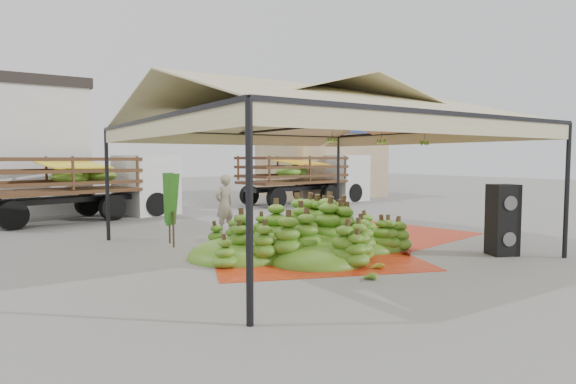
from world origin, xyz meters
TOP-DOWN VIEW (x-y plane):
  - ground at (0.00, 0.00)m, footprint 90.00×90.00m
  - canopy_tent at (0.00, 0.00)m, footprint 8.10×8.10m
  - building_tan at (10.00, 13.00)m, footprint 6.30×5.30m
  - tarp_left at (-0.58, -0.63)m, footprint 5.69×5.57m
  - tarp_right at (3.20, 0.78)m, footprint 4.75×4.91m
  - banana_heap at (-0.42, -0.30)m, footprint 5.88×4.92m
  - hand_yellow_a at (-0.33, -1.82)m, footprint 0.52×0.47m
  - hand_yellow_b at (-0.37, -2.59)m, footprint 0.48×0.44m
  - hand_red_a at (1.14, -1.88)m, footprint 0.51×0.46m
  - hand_red_b at (1.39, -0.92)m, footprint 0.51×0.47m
  - hand_green at (-1.07, -3.12)m, footprint 0.41×0.34m
  - hanging_bunches at (1.15, -1.12)m, footprint 3.24×0.24m
  - speaker_stack at (3.12, -3.04)m, footprint 0.74×0.70m
  - banana_leaves at (-2.93, 2.17)m, footprint 0.96×1.36m
  - vendor at (-0.88, 3.26)m, footprint 0.73×0.57m
  - truck_left at (-3.38, 9.24)m, footprint 7.19×3.84m
  - truck_right at (7.10, 9.96)m, footprint 7.20×3.20m

SIDE VIEW (x-z plane):
  - ground at x=0.00m, z-range 0.00..0.00m
  - banana_leaves at x=-2.93m, z-range -1.85..1.85m
  - tarp_right at x=3.20m, z-range 0.00..0.01m
  - tarp_left at x=-0.58m, z-range 0.00..0.01m
  - hand_yellow_b at x=-0.37m, z-range 0.00..0.18m
  - hand_red_b at x=1.39m, z-range 0.00..0.19m
  - hand_green at x=-1.07m, z-range 0.00..0.19m
  - hand_red_a at x=1.14m, z-range 0.00..0.19m
  - hand_yellow_a at x=-0.33m, z-range 0.00..0.20m
  - banana_heap at x=-0.42m, z-range 0.00..1.21m
  - speaker_stack at x=3.12m, z-range 0.00..1.63m
  - vendor at x=-0.88m, z-range 0.00..1.75m
  - truck_left at x=-3.38m, z-range 0.27..2.62m
  - truck_right at x=7.10m, z-range 0.28..2.67m
  - building_tan at x=10.00m, z-range 0.02..4.12m
  - hanging_bunches at x=1.15m, z-range 2.52..2.72m
  - canopy_tent at x=0.00m, z-range 1.30..5.30m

